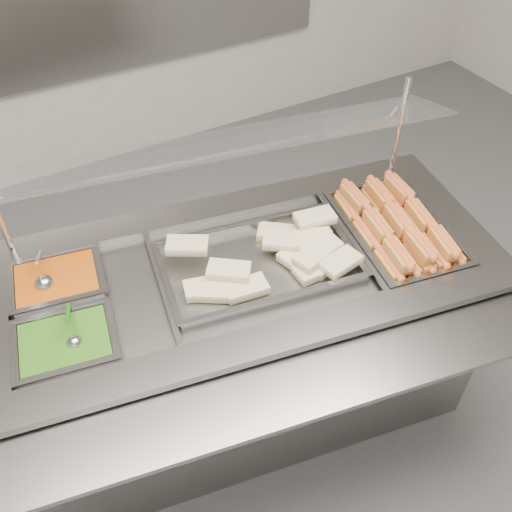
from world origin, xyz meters
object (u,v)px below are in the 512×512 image
sneeze_guard (221,146)px  ladle (44,283)px  steam_counter (245,340)px  pan_hotdogs (394,234)px  serving_spoon (73,338)px  pan_wraps (259,265)px

sneeze_guard → ladle: bearing=177.6°
steam_counter → pan_hotdogs: bearing=-9.7°
pan_hotdogs → serving_spoon: 1.13m
ladle → steam_counter: bearing=-20.5°
sneeze_guard → pan_hotdogs: (0.52, -0.29, -0.37)m
steam_counter → pan_hotdogs: (0.56, -0.10, 0.37)m
steam_counter → ladle: ladle is taller
steam_counter → ladle: size_ratio=10.21×
steam_counter → pan_wraps: 0.39m
pan_wraps → serving_spoon: (-0.62, -0.03, 0.03)m
ladle → pan_hotdogs: bearing=-15.4°
pan_wraps → serving_spoon: serving_spoon is taller
sneeze_guard → ladle: size_ratio=8.58×
steam_counter → ladle: (-0.59, 0.22, 0.41)m
pan_wraps → serving_spoon: size_ratio=4.08×
pan_hotdogs → ladle: ladle is taller
pan_hotdogs → pan_wraps: 0.51m
steam_counter → serving_spoon: bearing=-176.0°
steam_counter → serving_spoon: 0.71m
pan_wraps → pan_hotdogs: bearing=-9.7°
pan_wraps → serving_spoon: 0.62m
sneeze_guard → serving_spoon: (-0.60, -0.23, -0.32)m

